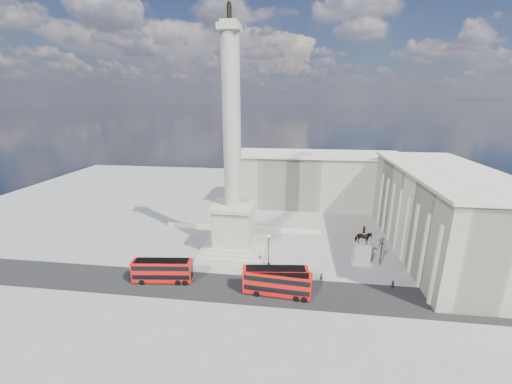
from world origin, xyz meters
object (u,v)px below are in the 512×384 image
at_px(red_bus_a, 163,271).
at_px(pedestrian_walking, 321,277).
at_px(equestrian_statue, 362,251).
at_px(victorian_lamp, 269,247).
at_px(red_bus_c, 279,283).
at_px(pedestrian_crossing, 261,259).
at_px(red_bus_b, 276,279).
at_px(pedestrian_standing, 392,285).
at_px(nelsons_column, 233,195).

bearing_deg(red_bus_a, pedestrian_walking, 1.65).
bearing_deg(equestrian_statue, victorian_lamp, -170.30).
relative_size(red_bus_c, pedestrian_crossing, 6.72).
bearing_deg(red_bus_a, red_bus_b, -7.53).
xyz_separation_m(red_bus_b, pedestrian_standing, (20.64, 3.51, -1.61)).
bearing_deg(pedestrian_crossing, red_bus_c, -170.11).
bearing_deg(red_bus_c, red_bus_a, -179.26).
height_order(nelsons_column, red_bus_c, nelsons_column).
height_order(victorian_lamp, pedestrian_walking, victorian_lamp).
bearing_deg(nelsons_column, red_bus_a, -125.95).
xyz_separation_m(pedestrian_walking, pedestrian_standing, (12.40, -1.01, 0.03)).
bearing_deg(pedestrian_walking, pedestrian_standing, -3.69).
bearing_deg(equestrian_statue, red_bus_a, -162.68).
xyz_separation_m(victorian_lamp, pedestrian_walking, (10.29, -4.45, -3.21)).
bearing_deg(pedestrian_crossing, equestrian_statue, -95.69).
xyz_separation_m(red_bus_b, pedestrian_walking, (8.23, 4.52, -1.64)).
height_order(red_bus_b, pedestrian_standing, red_bus_b).
bearing_deg(equestrian_statue, pedestrian_standing, -66.40).
height_order(red_bus_c, victorian_lamp, victorian_lamp).
height_order(victorian_lamp, pedestrian_crossing, victorian_lamp).
height_order(red_bus_b, red_bus_c, red_bus_b).
height_order(equestrian_statue, pedestrian_crossing, equestrian_statue).
height_order(nelsons_column, equestrian_statue, nelsons_column).
relative_size(red_bus_a, pedestrian_crossing, 6.60).
xyz_separation_m(red_bus_a, red_bus_c, (21.56, -1.48, 0.05)).
distance_m(nelsons_column, pedestrian_standing, 35.19).
xyz_separation_m(nelsons_column, equestrian_statue, (27.21, -2.75, -10.03)).
bearing_deg(pedestrian_walking, nelsons_column, 151.69).
bearing_deg(pedestrian_walking, red_bus_c, -142.65).
bearing_deg(pedestrian_crossing, red_bus_a, 105.74).
distance_m(red_bus_a, pedestrian_walking, 29.45).
bearing_deg(red_bus_b, equestrian_statue, 29.56).
relative_size(nelsons_column, pedestrian_standing, 30.87).
height_order(pedestrian_walking, pedestrian_standing, pedestrian_standing).
xyz_separation_m(nelsons_column, red_bus_b, (10.37, -14.94, -10.50)).
distance_m(red_bus_a, equestrian_statue, 39.53).
distance_m(equestrian_statue, pedestrian_crossing, 20.88).
bearing_deg(red_bus_c, pedestrian_crossing, 117.21).
bearing_deg(pedestrian_standing, pedestrian_crossing, -17.64).
bearing_deg(red_bus_c, equestrian_statue, 44.00).
distance_m(victorian_lamp, pedestrian_standing, 23.56).
xyz_separation_m(red_bus_c, pedestrian_standing, (19.96, 4.57, -1.55)).
distance_m(red_bus_a, red_bus_c, 21.62).
height_order(red_bus_a, red_bus_b, red_bus_b).
distance_m(red_bus_a, pedestrian_standing, 41.67).
height_order(victorian_lamp, pedestrian_standing, victorian_lamp).
bearing_deg(nelsons_column, pedestrian_crossing, -38.63).
bearing_deg(pedestrian_crossing, red_bus_b, -171.31).
relative_size(nelsons_column, victorian_lamp, 7.38).
bearing_deg(red_bus_c, pedestrian_standing, 17.56).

